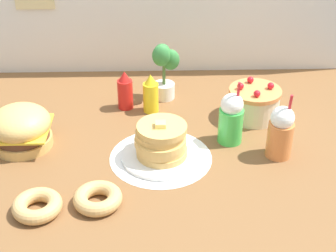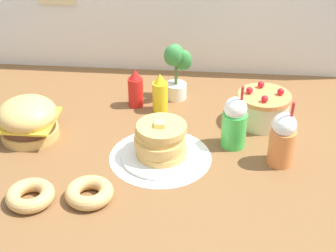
{
  "view_description": "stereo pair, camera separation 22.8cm",
  "coord_description": "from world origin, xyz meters",
  "views": [
    {
      "loc": [
        0.02,
        -1.93,
        1.37
      ],
      "look_at": [
        0.07,
        0.01,
        0.16
      ],
      "focal_mm": 53.61,
      "sensor_mm": 36.0,
      "label": 1
    },
    {
      "loc": [
        0.24,
        -1.92,
        1.37
      ],
      "look_at": [
        0.07,
        0.01,
        0.16
      ],
      "focal_mm": 53.61,
      "sensor_mm": 36.0,
      "label": 2
    }
  ],
  "objects": [
    {
      "name": "doily_mat",
      "position": [
        0.04,
        -0.01,
        0.0
      ],
      "size": [
        0.48,
        0.48,
        0.0
      ],
      "primitive_type": "cylinder",
      "color": "white",
      "rests_on": "ground_plane"
    },
    {
      "name": "potted_plant",
      "position": [
        0.07,
        0.59,
        0.18
      ],
      "size": [
        0.15,
        0.14,
        0.33
      ],
      "color": "white",
      "rests_on": "ground_plane"
    },
    {
      "name": "mustard_bottle",
      "position": [
        -0.01,
        0.43,
        0.1
      ],
      "size": [
        0.08,
        0.08,
        0.22
      ],
      "color": "yellow",
      "rests_on": "ground_plane"
    },
    {
      "name": "donut_chocolate",
      "position": [
        -0.23,
        -0.33,
        0.03
      ],
      "size": [
        0.2,
        0.2,
        0.06
      ],
      "color": "tan",
      "rests_on": "ground_plane"
    },
    {
      "name": "donut_pink_glaze",
      "position": [
        -0.47,
        -0.37,
        0.03
      ],
      "size": [
        0.2,
        0.2,
        0.06
      ],
      "color": "tan",
      "rests_on": "ground_plane"
    },
    {
      "name": "cream_soda_cup",
      "position": [
        0.38,
        0.13,
        0.13
      ],
      "size": [
        0.12,
        0.12,
        0.33
      ],
      "color": "green",
      "rests_on": "ground_plane"
    },
    {
      "name": "pancake_stack",
      "position": [
        0.04,
        -0.01,
        0.08
      ],
      "size": [
        0.37,
        0.37,
        0.19
      ],
      "color": "white",
      "rests_on": "doily_mat"
    },
    {
      "name": "orange_float_cup",
      "position": [
        0.59,
        -0.0,
        0.13
      ],
      "size": [
        0.12,
        0.12,
        0.33
      ],
      "color": "orange",
      "rests_on": "ground_plane"
    },
    {
      "name": "ketchup_bottle",
      "position": [
        -0.15,
        0.48,
        0.1
      ],
      "size": [
        0.08,
        0.08,
        0.22
      ],
      "color": "red",
      "rests_on": "ground_plane"
    },
    {
      "name": "layer_cake",
      "position": [
        0.53,
        0.36,
        0.08
      ],
      "size": [
        0.27,
        0.27,
        0.2
      ],
      "color": "beige",
      "rests_on": "ground_plane"
    },
    {
      "name": "back_wall",
      "position": [
        -0.0,
        0.95,
        0.42
      ],
      "size": [
        2.45,
        0.04,
        0.83
      ],
      "color": "silver",
      "rests_on": "ground_plane"
    },
    {
      "name": "burger",
      "position": [
        -0.63,
        0.12,
        0.1
      ],
      "size": [
        0.29,
        0.29,
        0.21
      ],
      "color": "#DBA859",
      "rests_on": "ground_plane"
    },
    {
      "name": "ground_plane",
      "position": [
        0.0,
        0.0,
        -0.01
      ],
      "size": [
        2.45,
        1.91,
        0.02
      ],
      "primitive_type": "cube",
      "color": "brown"
    }
  ]
}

